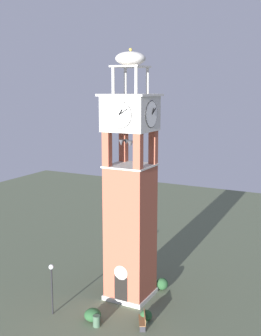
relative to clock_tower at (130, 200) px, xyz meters
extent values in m
plane|color=#5B664C|center=(0.00, 0.00, -7.86)|extent=(80.00, 80.00, 0.00)
cube|color=#9E4C38|center=(0.00, 0.00, -2.63)|extent=(3.12, 3.12, 10.47)
cube|color=beige|center=(0.00, 0.00, -7.69)|extent=(3.32, 3.32, 0.35)
cube|color=black|center=(0.00, -1.58, -6.71)|extent=(1.10, 0.04, 2.20)
cylinder|color=beige|center=(0.00, -1.58, -5.31)|extent=(1.10, 0.04, 1.10)
cube|color=#9E4C38|center=(-1.28, -1.28, 3.95)|extent=(0.56, 0.56, 2.67)
cube|color=#9E4C38|center=(1.28, -1.28, 3.95)|extent=(0.56, 0.56, 2.67)
cube|color=#9E4C38|center=(-1.28, 1.28, 3.95)|extent=(0.56, 0.56, 2.67)
cube|color=#9E4C38|center=(1.28, 1.28, 3.95)|extent=(0.56, 0.56, 2.67)
cube|color=beige|center=(0.00, 0.00, 2.67)|extent=(3.28, 3.28, 0.12)
cone|color=#4C4C51|center=(0.70, -0.01, 4.41)|extent=(0.51, 0.51, 0.50)
cone|color=#4C4C51|center=(0.14, 0.69, 4.41)|extent=(0.53, 0.53, 0.43)
cone|color=#4C4C51|center=(-0.59, 0.39, 4.41)|extent=(0.41, 0.41, 0.36)
cone|color=#4C4C51|center=(-0.64, -0.29, 4.41)|extent=(0.37, 0.37, 0.45)
cone|color=#4C4C51|center=(0.31, -0.63, 4.41)|extent=(0.49, 0.49, 0.44)
cube|color=beige|center=(0.00, 0.00, 6.56)|extent=(3.36, 3.36, 2.56)
cylinder|color=white|center=(0.00, -1.70, 6.56)|extent=(1.95, 0.05, 1.95)
torus|color=black|center=(0.00, -1.70, 6.56)|extent=(1.97, 0.06, 1.97)
cube|color=black|center=(0.13, -1.76, 6.77)|extent=(0.34, 0.03, 0.46)
cube|color=black|center=(0.32, -1.76, 6.78)|extent=(0.68, 0.03, 0.48)
cylinder|color=white|center=(0.00, 1.70, 6.56)|extent=(1.95, 0.05, 1.95)
torus|color=black|center=(0.00, 1.70, 6.56)|extent=(1.97, 0.06, 1.97)
cube|color=black|center=(0.13, 1.76, 6.77)|extent=(0.34, 0.03, 0.46)
cube|color=black|center=(0.32, 1.76, 6.78)|extent=(0.68, 0.03, 0.48)
cylinder|color=white|center=(-1.70, 0.00, 6.56)|extent=(0.05, 1.95, 1.95)
torus|color=black|center=(-1.70, 0.00, 6.56)|extent=(0.06, 1.97, 1.97)
cube|color=black|center=(-1.76, 0.13, 6.77)|extent=(0.03, 0.34, 0.46)
cube|color=black|center=(-1.76, 0.33, 6.78)|extent=(0.03, 0.68, 0.48)
cylinder|color=white|center=(1.70, 0.00, 6.56)|extent=(0.05, 1.95, 1.95)
torus|color=black|center=(1.70, 0.00, 6.56)|extent=(0.06, 1.97, 1.97)
cube|color=black|center=(1.76, 0.13, 6.77)|extent=(0.03, 0.34, 0.46)
cube|color=black|center=(1.76, 0.33, 6.78)|extent=(0.03, 0.68, 0.48)
cube|color=beige|center=(0.00, 0.00, 7.93)|extent=(3.72, 3.72, 0.16)
cylinder|color=beige|center=(-0.93, -0.92, 8.95)|extent=(0.22, 0.22, 1.89)
cylinder|color=beige|center=(0.92, -0.92, 8.95)|extent=(0.22, 0.22, 1.89)
cylinder|color=beige|center=(-0.93, 0.93, 8.95)|extent=(0.22, 0.22, 1.89)
cylinder|color=beige|center=(0.92, 0.93, 8.95)|extent=(0.22, 0.22, 1.89)
cube|color=beige|center=(0.00, 0.00, 9.95)|extent=(2.29, 2.29, 0.12)
ellipsoid|color=beige|center=(0.00, 0.00, 10.51)|extent=(2.21, 2.21, 1.00)
sphere|color=#B79338|center=(0.00, 0.00, 11.14)|extent=(0.24, 0.24, 0.24)
cube|color=brown|center=(2.81, -3.67, -7.41)|extent=(1.16, 1.61, 0.06)
cube|color=brown|center=(2.98, -3.58, -7.13)|extent=(0.82, 1.43, 0.44)
cube|color=#2D2D33|center=(3.16, -4.30, -7.65)|extent=(0.39, 0.26, 0.42)
cube|color=#2D2D33|center=(2.47, -3.04, -7.65)|extent=(0.39, 0.26, 0.42)
cylinder|color=black|center=(-3.75, -5.14, -6.14)|extent=(0.12, 0.12, 3.46)
sphere|color=silver|center=(-3.75, -5.14, -4.23)|extent=(0.36, 0.36, 0.36)
cylinder|color=#38513D|center=(0.01, -5.11, -7.46)|extent=(0.52, 0.52, 0.80)
ellipsoid|color=#234C28|center=(2.74, -2.87, -7.46)|extent=(0.86, 0.86, 0.80)
ellipsoid|color=#234C28|center=(1.79, 2.19, -7.38)|extent=(0.97, 0.97, 0.97)
ellipsoid|color=#234C28|center=(-0.62, -4.62, -7.41)|extent=(1.21, 1.21, 0.90)
camera|label=1|loc=(15.03, -28.83, 8.45)|focal=46.93mm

